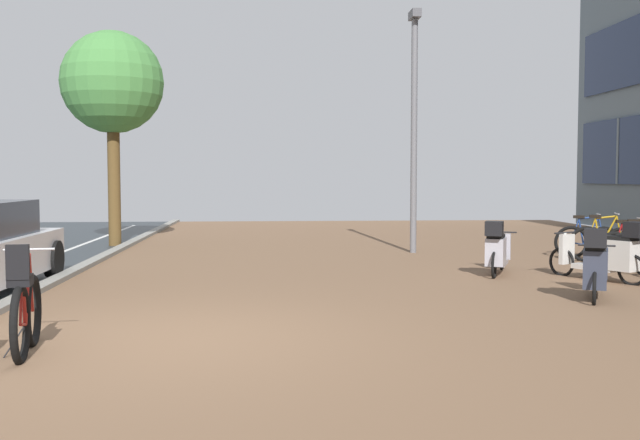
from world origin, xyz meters
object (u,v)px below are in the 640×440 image
(bicycle_rack_04, at_px, (605,244))
(street_tree, at_px, (112,84))
(bicycle_foreground, at_px, (22,312))
(scooter_far, at_px, (609,254))
(bicycle_rack_05, at_px, (587,241))
(scooter_near, at_px, (595,267))
(scooter_mid, at_px, (497,250))
(lamp_post, at_px, (414,118))
(bicycle_rack_03, at_px, (630,248))

(bicycle_rack_04, xyz_separation_m, street_tree, (-10.45, 4.16, 3.59))
(bicycle_foreground, bearing_deg, scooter_far, 28.11)
(bicycle_rack_05, bearing_deg, scooter_near, -113.41)
(bicycle_rack_04, xyz_separation_m, scooter_mid, (-2.79, -1.83, 0.08))
(scooter_mid, xyz_separation_m, street_tree, (-7.66, 5.99, 3.50))
(bicycle_foreground, xyz_separation_m, lamp_post, (5.60, 8.85, 2.58))
(bicycle_rack_03, bearing_deg, scooter_far, -124.71)
(bicycle_rack_04, bearing_deg, bicycle_rack_05, 91.83)
(scooter_far, xyz_separation_m, lamp_post, (-2.24, 4.67, 2.52))
(scooter_far, xyz_separation_m, street_tree, (-9.21, 6.89, 3.48))
(scooter_mid, bearing_deg, street_tree, 141.94)
(scooter_mid, bearing_deg, bicycle_rack_05, 42.72)
(scooter_near, bearing_deg, bicycle_foreground, -159.74)
(lamp_post, bearing_deg, scooter_mid, -79.73)
(bicycle_rack_04, xyz_separation_m, scooter_near, (-2.24, -4.40, 0.11))
(street_tree, bearing_deg, bicycle_rack_03, -24.74)
(bicycle_foreground, distance_m, scooter_far, 8.89)
(scooter_far, bearing_deg, street_tree, 143.20)
(scooter_near, relative_size, scooter_far, 0.96)
(scooter_near, bearing_deg, scooter_far, 58.85)
(bicycle_rack_03, xyz_separation_m, scooter_far, (-1.39, -2.01, 0.12))
(bicycle_rack_03, distance_m, street_tree, 12.22)
(bicycle_rack_03, distance_m, bicycle_rack_05, 1.46)
(bicycle_rack_04, distance_m, lamp_post, 4.76)
(scooter_mid, distance_m, lamp_post, 4.59)
(lamp_post, bearing_deg, bicycle_rack_05, -19.37)
(scooter_mid, height_order, scooter_far, scooter_far)
(bicycle_rack_04, distance_m, street_tree, 11.80)
(bicycle_rack_03, bearing_deg, lamp_post, 143.75)
(bicycle_rack_03, bearing_deg, bicycle_rack_04, 102.17)
(bicycle_foreground, relative_size, scooter_mid, 0.91)
(bicycle_rack_05, relative_size, lamp_post, 0.25)
(bicycle_rack_04, height_order, lamp_post, lamp_post)
(bicycle_rack_05, height_order, scooter_near, scooter_near)
(scooter_near, height_order, scooter_mid, scooter_near)
(bicycle_foreground, height_order, scooter_far, bicycle_foreground)
(scooter_mid, relative_size, street_tree, 0.30)
(bicycle_rack_03, xyz_separation_m, bicycle_rack_05, (-0.18, 1.45, 0.00))
(bicycle_foreground, xyz_separation_m, bicycle_rack_04, (9.07, 6.92, -0.05))
(scooter_mid, distance_m, street_tree, 10.34)
(bicycle_rack_04, relative_size, lamp_post, 0.26)
(bicycle_rack_04, relative_size, bicycle_rack_05, 1.04)
(bicycle_foreground, xyz_separation_m, street_tree, (-1.38, 11.08, 3.54))
(bicycle_rack_04, bearing_deg, bicycle_rack_03, -77.83)
(bicycle_rack_03, bearing_deg, scooter_mid, -159.40)
(lamp_post, bearing_deg, scooter_near, -78.98)
(bicycle_foreground, bearing_deg, lamp_post, 57.70)
(bicycle_rack_05, xyz_separation_m, street_tree, (-10.42, 3.44, 3.60))
(bicycle_foreground, height_order, scooter_near, bicycle_foreground)
(bicycle_rack_04, bearing_deg, scooter_mid, -146.72)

